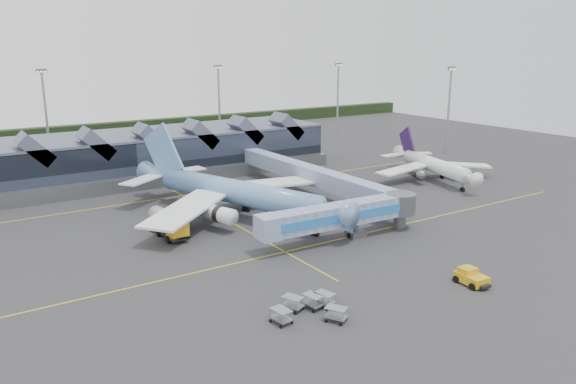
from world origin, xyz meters
TOP-DOWN VIEW (x-y plane):
  - ground at (0.00, 0.00)m, footprint 260.00×260.00m
  - taxi_stripes at (0.00, 10.00)m, footprint 120.00×60.00m
  - tree_line_far at (0.00, 110.00)m, footprint 260.00×4.00m
  - terminal at (-5.07, 47.35)m, footprint 90.00×22.25m
  - light_masts at (21.00, 62.80)m, footprint 132.40×42.56m
  - main_airliner at (1.80, 11.08)m, footprint 37.54×44.17m
  - regional_jet at (49.76, 11.47)m, footprint 26.25×29.21m
  - jet_bridge at (11.04, -8.46)m, footprint 27.10×5.23m
  - fuel_truck at (-10.92, 7.75)m, footprint 3.24×10.67m
  - pushback_tug at (12.80, -29.16)m, footprint 2.87×4.36m
  - baggage_carts at (-7.79, -24.91)m, footprint 7.88×7.14m

SIDE VIEW (x-z plane):
  - ground at x=0.00m, z-range 0.00..0.00m
  - taxi_stripes at x=0.00m, z-range 0.00..0.01m
  - pushback_tug at x=12.80m, z-range -0.10..1.78m
  - baggage_carts at x=-7.79m, z-range 0.10..1.64m
  - tree_line_far at x=0.00m, z-range 0.00..4.00m
  - fuel_truck at x=-10.92m, z-range 0.22..3.79m
  - regional_jet at x=49.76m, z-range -1.85..8.29m
  - jet_bridge at x=11.04m, z-range 0.97..6.62m
  - main_airliner at x=1.80m, z-range -3.02..11.63m
  - terminal at x=-5.07m, z-range -1.38..11.14m
  - light_masts at x=21.00m, z-range 1.26..23.71m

